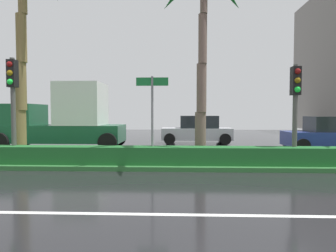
{
  "coord_description": "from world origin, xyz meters",
  "views": [
    {
      "loc": [
        -0.89,
        -3.48,
        1.91
      ],
      "look_at": [
        -1.48,
        11.51,
        1.24
      ],
      "focal_mm": 31.83,
      "sensor_mm": 36.0,
      "label": 1
    }
  ],
  "objects_px": {
    "traffic_signal_median_right": "(296,96)",
    "box_truck_lead": "(64,120)",
    "street_name_sign": "(152,108)",
    "car_in_traffic_second": "(330,134)",
    "traffic_signal_median_left": "(13,91)",
    "car_in_traffic_leading": "(197,130)"
  },
  "relations": [
    {
      "from": "traffic_signal_median_left",
      "to": "car_in_traffic_leading",
      "type": "relative_size",
      "value": 0.86
    },
    {
      "from": "street_name_sign",
      "to": "box_truck_lead",
      "type": "xyz_separation_m",
      "value": [
        -5.21,
        5.36,
        -0.53
      ]
    },
    {
      "from": "street_name_sign",
      "to": "box_truck_lead",
      "type": "bearing_deg",
      "value": 134.2
    },
    {
      "from": "traffic_signal_median_right",
      "to": "street_name_sign",
      "type": "height_order",
      "value": "traffic_signal_median_right"
    },
    {
      "from": "traffic_signal_median_right",
      "to": "car_in_traffic_leading",
      "type": "xyz_separation_m",
      "value": [
        -2.82,
        8.31,
        -1.66
      ]
    },
    {
      "from": "street_name_sign",
      "to": "car_in_traffic_second",
      "type": "height_order",
      "value": "street_name_sign"
    },
    {
      "from": "box_truck_lead",
      "to": "car_in_traffic_second",
      "type": "bearing_deg",
      "value": 178.5
    },
    {
      "from": "street_name_sign",
      "to": "car_in_traffic_leading",
      "type": "xyz_separation_m",
      "value": [
        2.04,
        8.38,
        -1.25
      ]
    },
    {
      "from": "street_name_sign",
      "to": "car_in_traffic_leading",
      "type": "height_order",
      "value": "street_name_sign"
    },
    {
      "from": "traffic_signal_median_right",
      "to": "car_in_traffic_second",
      "type": "xyz_separation_m",
      "value": [
        3.62,
        4.93,
        -1.66
      ]
    },
    {
      "from": "box_truck_lead",
      "to": "car_in_traffic_second",
      "type": "distance_m",
      "value": 13.72
    },
    {
      "from": "traffic_signal_median_right",
      "to": "box_truck_lead",
      "type": "relative_size",
      "value": 0.53
    },
    {
      "from": "traffic_signal_median_left",
      "to": "box_truck_lead",
      "type": "bearing_deg",
      "value": 93.0
    },
    {
      "from": "traffic_signal_median_left",
      "to": "box_truck_lead",
      "type": "relative_size",
      "value": 0.58
    },
    {
      "from": "street_name_sign",
      "to": "car_in_traffic_second",
      "type": "relative_size",
      "value": 0.7
    },
    {
      "from": "traffic_signal_median_left",
      "to": "traffic_signal_median_right",
      "type": "relative_size",
      "value": 1.09
    },
    {
      "from": "traffic_signal_median_left",
      "to": "box_truck_lead",
      "type": "xyz_separation_m",
      "value": [
        -0.28,
        5.27,
        -1.14
      ]
    },
    {
      "from": "car_in_traffic_second",
      "to": "street_name_sign",
      "type": "bearing_deg",
      "value": 30.53
    },
    {
      "from": "car_in_traffic_leading",
      "to": "car_in_traffic_second",
      "type": "distance_m",
      "value": 7.28
    },
    {
      "from": "car_in_traffic_second",
      "to": "box_truck_lead",
      "type": "bearing_deg",
      "value": -1.5
    },
    {
      "from": "traffic_signal_median_right",
      "to": "car_in_traffic_leading",
      "type": "height_order",
      "value": "traffic_signal_median_right"
    },
    {
      "from": "traffic_signal_median_right",
      "to": "street_name_sign",
      "type": "xyz_separation_m",
      "value": [
        -4.86,
        -0.07,
        -0.4
      ]
    }
  ]
}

